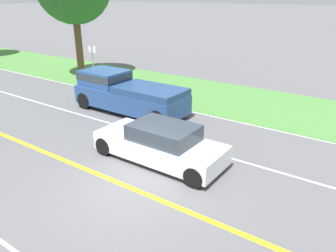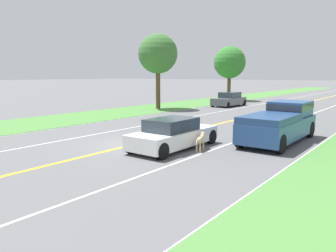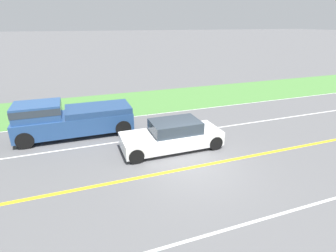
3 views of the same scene
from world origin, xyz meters
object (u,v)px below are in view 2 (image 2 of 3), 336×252
object	(u,v)px
oncoming_car	(229,100)
roadside_tree_left_near	(158,54)
roadside_tree_left_far	(230,63)
dog	(201,139)
ego_car	(173,134)
pickup_truck	(281,122)

from	to	relation	value
oncoming_car	roadside_tree_left_near	xyz separation A→B (m)	(-4.04, -6.81, 4.48)
roadside_tree_left_far	oncoming_car	bearing A→B (deg)	-62.75
oncoming_car	dog	bearing A→B (deg)	113.65
dog	roadside_tree_left_near	bearing A→B (deg)	120.98
roadside_tree_left_near	oncoming_car	bearing A→B (deg)	59.31
ego_car	oncoming_car	world-z (taller)	oncoming_car
roadside_tree_left_near	pickup_truck	bearing A→B (deg)	-30.01
ego_car	roadside_tree_left_far	bearing A→B (deg)	112.11
ego_car	roadside_tree_left_near	size ratio (longest dim) A/B	0.66
dog	roadside_tree_left_near	size ratio (longest dim) A/B	0.16
ego_car	roadside_tree_left_near	xyz separation A→B (m)	(-11.28, 12.83, 4.51)
roadside_tree_left_near	roadside_tree_left_far	size ratio (longest dim) A/B	1.04
oncoming_car	roadside_tree_left_far	world-z (taller)	roadside_tree_left_far
oncoming_car	roadside_tree_left_near	world-z (taller)	roadside_tree_left_near
dog	pickup_truck	distance (m)	4.60
oncoming_car	roadside_tree_left_near	distance (m)	9.10
pickup_truck	roadside_tree_left_far	xyz separation A→B (m)	(-13.98, 22.01, 3.80)
dog	roadside_tree_left_far	bearing A→B (deg)	100.58
pickup_truck	roadside_tree_left_far	distance (m)	26.35
ego_car	roadside_tree_left_near	distance (m)	17.68
roadside_tree_left_far	dog	bearing A→B (deg)	-65.39
dog	roadside_tree_left_far	xyz separation A→B (m)	(-11.97, 26.13, 4.26)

